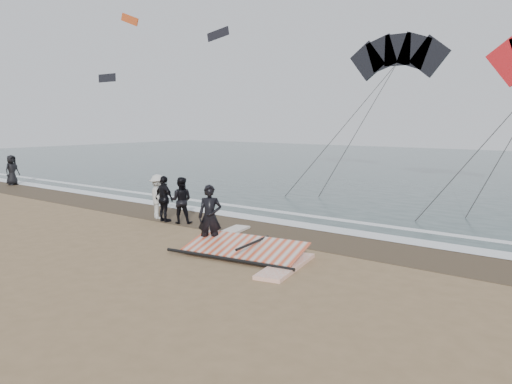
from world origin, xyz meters
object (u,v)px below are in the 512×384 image
Objects in this scene: man_main at (210,217)px; board_cream at (229,232)px; sail_rig at (246,249)px; board_white at (286,266)px.

board_cream is at bearing 81.15° from man_main.
board_cream is 2.84m from sail_rig.
board_cream is (-0.85, 1.86, -0.93)m from man_main.
man_main is 1.56m from sail_rig.
board_white is 0.63× the size of sail_rig.
sail_rig reaches higher than board_white.
board_white is at bearing -38.31° from man_main.
man_main is 3.11m from board_white.
man_main reaches higher than sail_rig.
man_main is 2.25m from board_cream.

